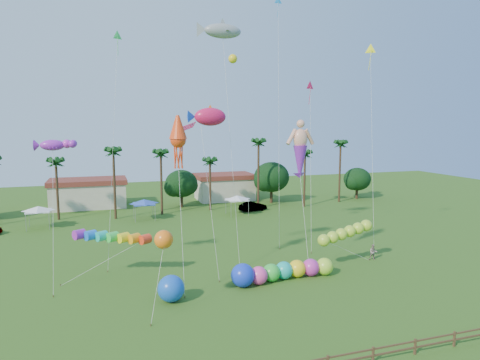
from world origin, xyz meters
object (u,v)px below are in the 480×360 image
object	(u,v)px
spectator_b	(373,252)
blue_ball	(171,289)
caterpillar_inflatable	(279,271)
car_b	(253,206)

from	to	relation	value
spectator_b	blue_ball	xyz separation A→B (m)	(-21.55, -4.03, 0.26)
blue_ball	caterpillar_inflatable	bearing A→B (deg)	8.80
blue_ball	spectator_b	bearing A→B (deg)	10.59
car_b	blue_ball	bearing A→B (deg)	136.07
spectator_b	caterpillar_inflatable	distance (m)	11.86
car_b	blue_ball	size ratio (longest dim) A/B	2.14
car_b	caterpillar_inflatable	bearing A→B (deg)	150.62
car_b	spectator_b	world-z (taller)	spectator_b
spectator_b	blue_ball	size ratio (longest dim) A/B	0.76
caterpillar_inflatable	spectator_b	bearing A→B (deg)	7.98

